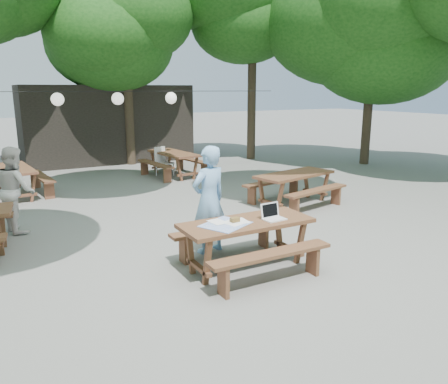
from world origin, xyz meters
name	(u,v)px	position (x,y,z in m)	size (l,w,h in m)	color
ground	(229,243)	(0.00, 0.00, 0.00)	(80.00, 80.00, 0.00)	#62625D
pavilion	(105,123)	(0.50, 10.50, 1.40)	(6.00, 3.00, 2.80)	black
main_picnic_table	(246,244)	(-0.31, -1.08, 0.39)	(2.00, 1.58, 0.75)	brown
picnic_table_ne	(294,188)	(2.66, 1.60, 0.39)	(2.18, 1.94, 0.75)	brown
picnic_table_far_w	(14,182)	(-3.06, 5.61, 0.39)	(1.77, 2.07, 0.75)	brown
picnic_table_far_e	(174,164)	(1.50, 6.17, 0.39)	(1.81, 2.09, 0.75)	brown
woman	(209,200)	(-0.47, -0.18, 0.89)	(0.65, 0.43, 1.79)	#7DB1E3
second_person	(15,189)	(-3.19, 2.58, 0.82)	(0.79, 0.62, 1.63)	silver
plastic_chair	(164,168)	(1.26, 6.36, 0.26)	(0.58, 0.58, 0.90)	white
laptop	(272,215)	(0.09, -1.18, 0.81)	(0.35, 0.28, 0.24)	white
tabletop_clutter	(228,223)	(-0.63, -1.08, 0.76)	(0.83, 0.78, 0.08)	#3C6BCE
paper_lanterns	(118,98)	(-0.19, 6.00, 2.40)	(9.00, 0.34, 0.38)	black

